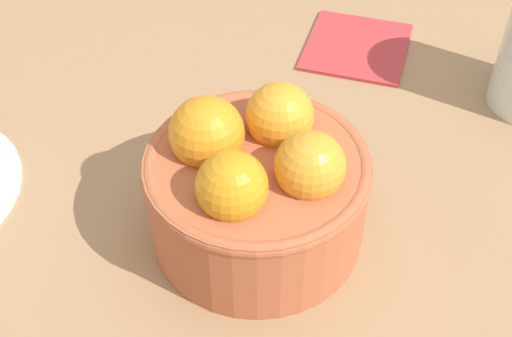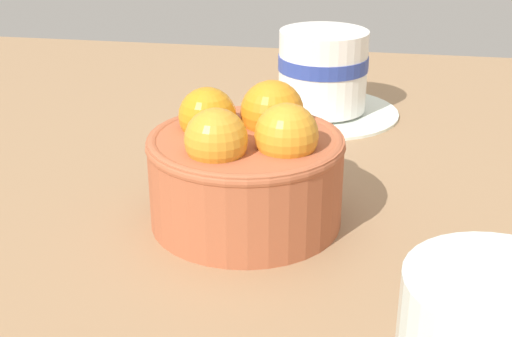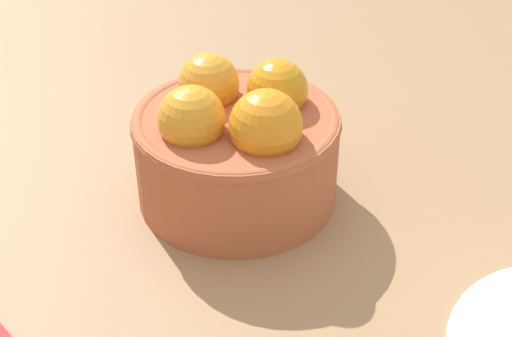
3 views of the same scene
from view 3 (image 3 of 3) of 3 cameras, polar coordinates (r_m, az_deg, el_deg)
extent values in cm
cube|color=#997551|center=(52.21, -1.44, -3.70)|extent=(122.40, 102.83, 3.62)
cylinder|color=#AD5938|center=(49.21, -1.53, 0.92)|extent=(13.82, 13.82, 6.52)
torus|color=#AD5938|center=(47.67, -1.58, 3.78)|extent=(14.02, 14.02, 1.00)
sphere|color=orange|center=(49.50, -3.77, 6.72)|extent=(4.23, 4.23, 4.23)
sphere|color=orange|center=(45.51, -5.13, 3.94)|extent=(4.34, 4.34, 4.34)
sphere|color=orange|center=(44.63, 0.78, 3.41)|extent=(4.67, 4.67, 4.67)
sphere|color=orange|center=(48.69, 1.70, 6.27)|extent=(4.18, 4.18, 4.18)
camera|label=1|loc=(0.68, 14.73, 37.45)|focal=47.84mm
camera|label=2|loc=(0.72, -41.67, 21.89)|focal=49.25mm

